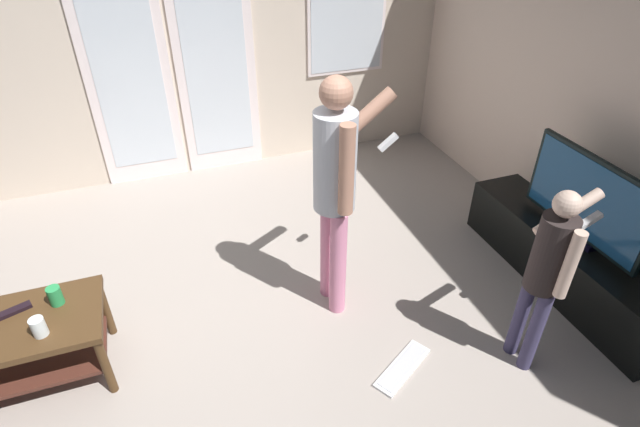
{
  "coord_description": "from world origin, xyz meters",
  "views": [
    {
      "loc": [
        0.07,
        -2.18,
        2.44
      ],
      "look_at": [
        0.84,
        -0.04,
        0.9
      ],
      "focal_mm": 27.97,
      "sensor_mm": 36.0,
      "label": 1
    }
  ],
  "objects_px": {
    "cup_near_edge": "(39,327)",
    "person_adult": "(337,181)",
    "person_child": "(548,267)",
    "cup_by_laptop": "(55,296)",
    "tv_remote_black": "(15,310)",
    "tv_stand": "(566,260)",
    "flat_screen_tv": "(587,200)",
    "coffee_table": "(3,344)",
    "loose_keyboard": "(402,367)"
  },
  "relations": [
    {
      "from": "loose_keyboard",
      "to": "tv_remote_black",
      "type": "distance_m",
      "value": 2.22
    },
    {
      "from": "person_adult",
      "to": "cup_near_edge",
      "type": "bearing_deg",
      "value": -174.65
    },
    {
      "from": "person_child",
      "to": "tv_remote_black",
      "type": "relative_size",
      "value": 6.99
    },
    {
      "from": "cup_by_laptop",
      "to": "tv_remote_black",
      "type": "relative_size",
      "value": 0.67
    },
    {
      "from": "tv_stand",
      "to": "cup_by_laptop",
      "type": "xyz_separation_m",
      "value": [
        -3.24,
        0.45,
        0.3
      ]
    },
    {
      "from": "flat_screen_tv",
      "to": "coffee_table",
      "type": "bearing_deg",
      "value": 174.26
    },
    {
      "from": "tv_stand",
      "to": "person_child",
      "type": "distance_m",
      "value": 0.99
    },
    {
      "from": "coffee_table",
      "to": "cup_near_edge",
      "type": "relative_size",
      "value": 9.82
    },
    {
      "from": "coffee_table",
      "to": "cup_near_edge",
      "type": "distance_m",
      "value": 0.33
    },
    {
      "from": "flat_screen_tv",
      "to": "cup_near_edge",
      "type": "distance_m",
      "value": 3.31
    },
    {
      "from": "cup_near_edge",
      "to": "person_adult",
      "type": "bearing_deg",
      "value": 5.35
    },
    {
      "from": "flat_screen_tv",
      "to": "cup_by_laptop",
      "type": "bearing_deg",
      "value": 172.16
    },
    {
      "from": "cup_by_laptop",
      "to": "tv_remote_black",
      "type": "bearing_deg",
      "value": 178.27
    },
    {
      "from": "person_child",
      "to": "cup_near_edge",
      "type": "xyz_separation_m",
      "value": [
        -2.59,
        0.69,
        -0.21
      ]
    },
    {
      "from": "tv_stand",
      "to": "loose_keyboard",
      "type": "bearing_deg",
      "value": -168.03
    },
    {
      "from": "flat_screen_tv",
      "to": "cup_near_edge",
      "type": "relative_size",
      "value": 8.84
    },
    {
      "from": "tv_stand",
      "to": "coffee_table",
      "type": "bearing_deg",
      "value": 174.21
    },
    {
      "from": "cup_near_edge",
      "to": "person_child",
      "type": "bearing_deg",
      "value": -14.88
    },
    {
      "from": "coffee_table",
      "to": "loose_keyboard",
      "type": "xyz_separation_m",
      "value": [
        2.12,
        -0.66,
        -0.32
      ]
    },
    {
      "from": "cup_near_edge",
      "to": "cup_by_laptop",
      "type": "distance_m",
      "value": 0.23
    },
    {
      "from": "tv_stand",
      "to": "cup_by_laptop",
      "type": "height_order",
      "value": "cup_by_laptop"
    },
    {
      "from": "coffee_table",
      "to": "loose_keyboard",
      "type": "distance_m",
      "value": 2.25
    },
    {
      "from": "cup_near_edge",
      "to": "cup_by_laptop",
      "type": "height_order",
      "value": "cup_by_laptop"
    },
    {
      "from": "coffee_table",
      "to": "flat_screen_tv",
      "type": "relative_size",
      "value": 1.11
    },
    {
      "from": "person_child",
      "to": "cup_by_laptop",
      "type": "bearing_deg",
      "value": 160.21
    },
    {
      "from": "tv_stand",
      "to": "cup_near_edge",
      "type": "height_order",
      "value": "cup_near_edge"
    },
    {
      "from": "coffee_table",
      "to": "tv_stand",
      "type": "bearing_deg",
      "value": -5.79
    },
    {
      "from": "flat_screen_tv",
      "to": "person_adult",
      "type": "distance_m",
      "value": 1.65
    },
    {
      "from": "coffee_table",
      "to": "cup_by_laptop",
      "type": "bearing_deg",
      "value": 16.39
    },
    {
      "from": "person_adult",
      "to": "tv_remote_black",
      "type": "height_order",
      "value": "person_adult"
    },
    {
      "from": "tv_stand",
      "to": "person_child",
      "type": "xyz_separation_m",
      "value": [
        -0.71,
        -0.46,
        0.51
      ]
    },
    {
      "from": "coffee_table",
      "to": "person_child",
      "type": "relative_size",
      "value": 0.9
    },
    {
      "from": "tv_stand",
      "to": "person_adult",
      "type": "xyz_separation_m",
      "value": [
        -1.59,
        0.39,
        0.75
      ]
    },
    {
      "from": "loose_keyboard",
      "to": "person_child",
      "type": "bearing_deg",
      "value": -12.63
    },
    {
      "from": "flat_screen_tv",
      "to": "cup_near_edge",
      "type": "xyz_separation_m",
      "value": [
        -3.3,
        0.22,
        -0.2
      ]
    },
    {
      "from": "person_adult",
      "to": "tv_remote_black",
      "type": "xyz_separation_m",
      "value": [
        -1.86,
        0.07,
        -0.49
      ]
    },
    {
      "from": "tv_stand",
      "to": "cup_near_edge",
      "type": "relative_size",
      "value": 15.59
    },
    {
      "from": "tv_remote_black",
      "to": "cup_near_edge",
      "type": "bearing_deg",
      "value": -75.87
    },
    {
      "from": "flat_screen_tv",
      "to": "person_adult",
      "type": "xyz_separation_m",
      "value": [
        -1.59,
        0.39,
        0.24
      ]
    },
    {
      "from": "cup_by_laptop",
      "to": "flat_screen_tv",
      "type": "bearing_deg",
      "value": -7.84
    },
    {
      "from": "tv_stand",
      "to": "flat_screen_tv",
      "type": "distance_m",
      "value": 0.51
    },
    {
      "from": "tv_remote_black",
      "to": "person_child",
      "type": "bearing_deg",
      "value": -38.35
    },
    {
      "from": "loose_keyboard",
      "to": "cup_near_edge",
      "type": "relative_size",
      "value": 4.09
    },
    {
      "from": "person_adult",
      "to": "cup_near_edge",
      "type": "distance_m",
      "value": 1.78
    },
    {
      "from": "tv_remote_black",
      "to": "flat_screen_tv",
      "type": "bearing_deg",
      "value": -27.36
    },
    {
      "from": "loose_keyboard",
      "to": "tv_stand",
      "type": "bearing_deg",
      "value": 11.97
    },
    {
      "from": "person_adult",
      "to": "person_child",
      "type": "xyz_separation_m",
      "value": [
        0.88,
        -0.85,
        -0.24
      ]
    },
    {
      "from": "coffee_table",
      "to": "tv_remote_black",
      "type": "distance_m",
      "value": 0.19
    },
    {
      "from": "coffee_table",
      "to": "flat_screen_tv",
      "type": "xyz_separation_m",
      "value": [
        3.54,
        -0.36,
        0.38
      ]
    },
    {
      "from": "person_child",
      "to": "loose_keyboard",
      "type": "bearing_deg",
      "value": 167.37
    }
  ]
}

